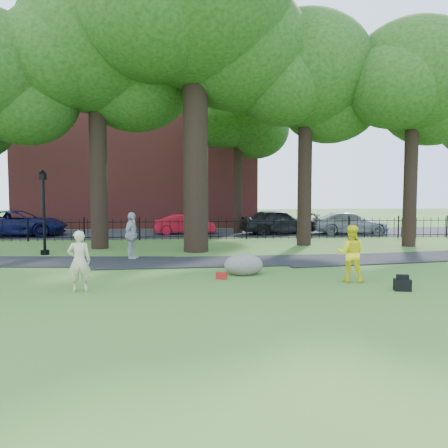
{
  "coord_description": "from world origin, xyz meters",
  "views": [
    {
      "loc": [
        -0.52,
        -12.46,
        2.59
      ],
      "look_at": [
        0.8,
        2.0,
        1.58
      ],
      "focal_mm": 35.0,
      "sensor_mm": 36.0,
      "label": 1
    }
  ],
  "objects": [
    {
      "name": "iron_fence",
      "position": [
        0.0,
        12.0,
        0.6
      ],
      "size": [
        44.0,
        0.04,
        1.2
      ],
      "color": "black",
      "rests_on": "ground"
    },
    {
      "name": "street",
      "position": [
        0.0,
        16.0,
        0.0
      ],
      "size": [
        80.0,
        7.0,
        0.02
      ],
      "primitive_type": "cube",
      "color": "black",
      "rests_on": "ground"
    },
    {
      "name": "man",
      "position": [
        4.35,
        -0.13,
        0.84
      ],
      "size": [
        0.98,
        0.87,
        1.67
      ],
      "primitive_type": "imported",
      "rotation": [
        0.0,
        0.0,
        2.8
      ],
      "color": "yellow",
      "rests_on": "ground"
    },
    {
      "name": "footpath",
      "position": [
        1.0,
        3.9,
        0.0
      ],
      "size": [
        36.07,
        3.85,
        0.03
      ],
      "primitive_type": "cube",
      "rotation": [
        0.0,
        0.0,
        0.03
      ],
      "color": "black",
      "rests_on": "ground"
    },
    {
      "name": "red_sedan",
      "position": [
        -0.49,
        15.33,
        0.64
      ],
      "size": [
        3.91,
        1.5,
        1.27
      ],
      "primitive_type": "imported",
      "rotation": [
        0.0,
        0.0,
        1.61
      ],
      "color": "#B30D1F",
      "rests_on": "ground"
    },
    {
      "name": "silver_car",
      "position": [
        9.98,
        14.38,
        0.7
      ],
      "size": [
        4.98,
        2.43,
        1.39
      ],
      "primitive_type": "imported",
      "rotation": [
        0.0,
        0.0,
        1.47
      ],
      "color": "#979B9F",
      "rests_on": "ground"
    },
    {
      "name": "grey_car",
      "position": [
        5.46,
        14.95,
        0.8
      ],
      "size": [
        4.92,
        2.55,
        1.6
      ],
      "primitive_type": "imported",
      "rotation": [
        0.0,
        0.0,
        1.72
      ],
      "color": "black",
      "rests_on": "ground"
    },
    {
      "name": "red_bag",
      "position": [
        0.59,
        0.57,
        0.11
      ],
      "size": [
        0.35,
        0.27,
        0.21
      ],
      "primitive_type": "cube",
      "rotation": [
        0.0,
        0.0,
        -0.26
      ],
      "color": "maroon",
      "rests_on": "ground"
    },
    {
      "name": "lamppost",
      "position": [
        -6.43,
        6.57,
        1.76
      ],
      "size": [
        0.36,
        0.36,
        3.59
      ],
      "rotation": [
        0.0,
        0.0,
        -0.29
      ],
      "color": "black",
      "rests_on": "ground"
    },
    {
      "name": "woman",
      "position": [
        -3.31,
        -0.69,
        0.81
      ],
      "size": [
        0.66,
        0.51,
        1.62
      ],
      "primitive_type": "imported",
      "rotation": [
        0.0,
        0.0,
        3.37
      ],
      "color": "beige",
      "rests_on": "ground"
    },
    {
      "name": "tree_row",
      "position": [
        0.52,
        8.4,
        8.15
      ],
      "size": [
        26.82,
        7.96,
        12.42
      ],
      "color": "black",
      "rests_on": "ground"
    },
    {
      "name": "ground",
      "position": [
        0.0,
        0.0,
        0.0
      ],
      "size": [
        120.0,
        120.0,
        0.0
      ],
      "primitive_type": "plane",
      "color": "#2F5C20",
      "rests_on": "ground"
    },
    {
      "name": "brick_building",
      "position": [
        -4.0,
        24.0,
        6.0
      ],
      "size": [
        18.0,
        8.0,
        12.0
      ],
      "primitive_type": "cube",
      "color": "maroon",
      "rests_on": "ground"
    },
    {
      "name": "pedestrian",
      "position": [
        -2.6,
        4.92,
        0.93
      ],
      "size": [
        0.73,
        1.17,
        1.86
      ],
      "primitive_type": "imported",
      "rotation": [
        0.0,
        0.0,
        1.3
      ],
      "color": "#AEAEB3",
      "rests_on": "ground"
    },
    {
      "name": "big_tree",
      "position": [
        0.13,
        7.09,
        10.14
      ],
      "size": [
        10.08,
        8.61,
        14.37
      ],
      "color": "black",
      "rests_on": "ground"
    },
    {
      "name": "boulder",
      "position": [
        1.37,
        1.3,
        0.36
      ],
      "size": [
        1.51,
        1.34,
        0.73
      ],
      "primitive_type": "ellipsoid",
      "rotation": [
        0.0,
        0.0,
        0.39
      ],
      "color": "#5C554C",
      "rests_on": "ground"
    },
    {
      "name": "backpack",
      "position": [
        5.27,
        -1.44,
        0.16
      ],
      "size": [
        0.46,
        0.33,
        0.31
      ],
      "primitive_type": "cube",
      "rotation": [
        0.0,
        0.0,
        -0.19
      ],
      "color": "black",
      "rests_on": "ground"
    },
    {
      "name": "navy_van",
      "position": [
        -10.58,
        15.02,
        0.78
      ],
      "size": [
        5.78,
        2.92,
        1.57
      ],
      "primitive_type": "imported",
      "rotation": [
        0.0,
        0.0,
        1.63
      ],
      "color": "#0C103F",
      "rests_on": "ground"
    }
  ]
}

